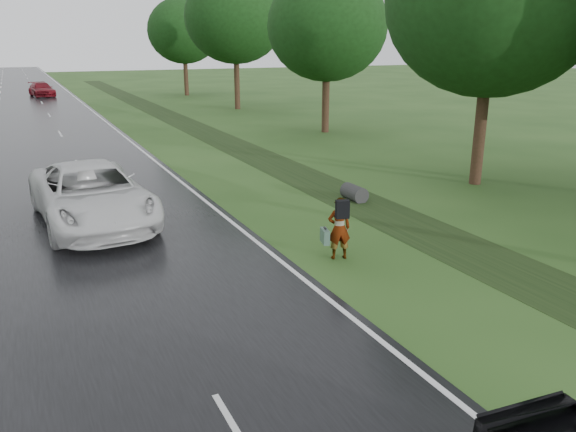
% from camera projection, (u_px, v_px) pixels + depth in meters
% --- Properties ---
extents(edge_stripe_east, '(0.12, 180.00, 0.01)m').
position_uv_depth(edge_stripe_east, '(86.00, 106.00, 47.65)').
color(edge_stripe_east, silver).
rests_on(edge_stripe_east, road).
extents(drainage_ditch, '(2.20, 120.00, 0.56)m').
position_uv_depth(drainage_ditch, '(257.00, 155.00, 26.98)').
color(drainage_ditch, black).
rests_on(drainage_ditch, ground).
extents(tree_east_b, '(7.60, 7.60, 10.11)m').
position_uv_depth(tree_east_b, '(493.00, 0.00, 19.79)').
color(tree_east_b, '#322414').
rests_on(tree_east_b, ground).
extents(tree_east_c, '(7.00, 7.00, 9.29)m').
position_uv_depth(tree_east_c, '(327.00, 26.00, 32.50)').
color(tree_east_c, '#322414').
rests_on(tree_east_c, ground).
extents(tree_east_d, '(8.00, 8.00, 10.76)m').
position_uv_depth(tree_east_d, '(235.00, 17.00, 44.09)').
color(tree_east_d, '#322414').
rests_on(tree_east_d, ground).
extents(tree_east_f, '(7.20, 7.20, 9.62)m').
position_uv_depth(tree_east_f, '(184.00, 31.00, 56.25)').
color(tree_east_f, '#322414').
rests_on(tree_east_f, ground).
extents(pedestrian, '(0.77, 0.76, 1.60)m').
position_uv_depth(pedestrian, '(338.00, 227.00, 13.98)').
color(pedestrian, '#A5998C').
rests_on(pedestrian, ground).
extents(white_pickup, '(3.35, 6.53, 1.76)m').
position_uv_depth(white_pickup, '(92.00, 195.00, 16.61)').
color(white_pickup, silver).
rests_on(white_pickup, road).
extents(far_car_red, '(2.61, 4.95, 1.37)m').
position_uv_depth(far_car_red, '(42.00, 89.00, 56.34)').
color(far_car_red, maroon).
rests_on(far_car_red, road).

